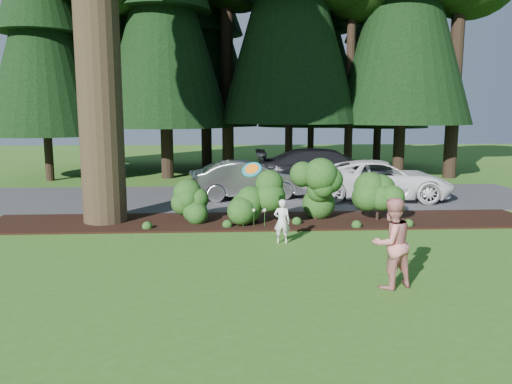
% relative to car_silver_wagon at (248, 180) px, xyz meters
% --- Properties ---
extents(ground, '(80.00, 80.00, 0.00)m').
position_rel_car_silver_wagon_xyz_m(ground, '(0.28, -7.25, -0.73)').
color(ground, '#35651C').
rests_on(ground, ground).
extents(mulch_bed, '(16.00, 2.50, 0.05)m').
position_rel_car_silver_wagon_xyz_m(mulch_bed, '(0.28, -4.00, -0.71)').
color(mulch_bed, black).
rests_on(mulch_bed, ground).
extents(driveway, '(22.00, 6.00, 0.03)m').
position_rel_car_silver_wagon_xyz_m(driveway, '(0.28, 0.25, -0.72)').
color(driveway, '#38383A').
rests_on(driveway, ground).
extents(shrub_row, '(6.53, 1.60, 1.61)m').
position_rel_car_silver_wagon_xyz_m(shrub_row, '(1.05, -4.11, 0.08)').
color(shrub_row, '#154616').
rests_on(shrub_row, ground).
extents(lily_cluster, '(0.69, 0.09, 0.57)m').
position_rel_car_silver_wagon_xyz_m(lily_cluster, '(-0.02, -4.85, -0.24)').
color(lily_cluster, '#154616').
rests_on(lily_cluster, ground).
extents(car_silver_wagon, '(4.45, 2.16, 1.41)m').
position_rel_car_silver_wagon_xyz_m(car_silver_wagon, '(0.00, 0.00, 0.00)').
color(car_silver_wagon, '#A6A5AA').
rests_on(car_silver_wagon, driveway).
extents(car_white_suv, '(5.43, 3.00, 1.44)m').
position_rel_car_silver_wagon_xyz_m(car_white_suv, '(4.90, -0.44, 0.02)').
color(car_white_suv, white).
rests_on(car_white_suv, driveway).
extents(car_dark_suv, '(6.00, 2.61, 1.72)m').
position_rel_car_silver_wagon_xyz_m(car_dark_suv, '(3.36, 1.76, 0.16)').
color(car_dark_suv, black).
rests_on(car_dark_suv, driveway).
extents(child, '(0.44, 0.33, 1.10)m').
position_rel_car_silver_wagon_xyz_m(child, '(0.60, -6.44, -0.18)').
color(child, white).
rests_on(child, ground).
extents(adult, '(0.99, 0.88, 1.68)m').
position_rel_car_silver_wagon_xyz_m(adult, '(2.24, -9.73, 0.10)').
color(adult, red).
rests_on(adult, ground).
extents(frisbee, '(0.55, 0.41, 0.44)m').
position_rel_car_silver_wagon_xyz_m(frisbee, '(-0.15, -6.50, 1.11)').
color(frisbee, teal).
rests_on(frisbee, ground).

